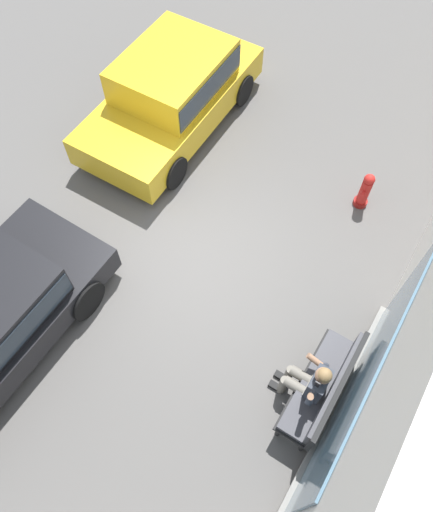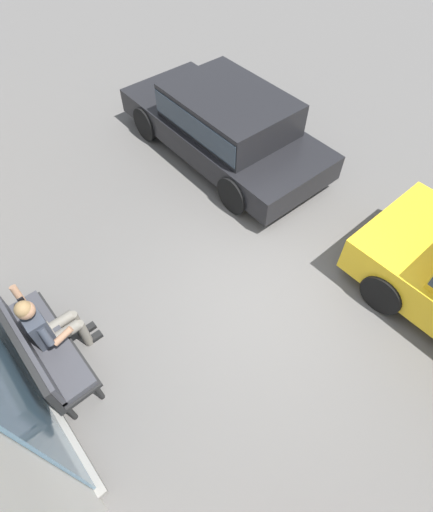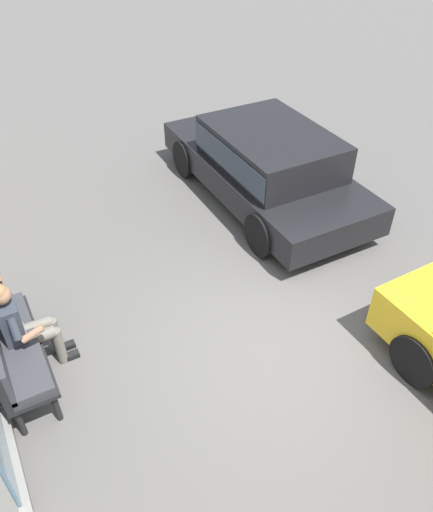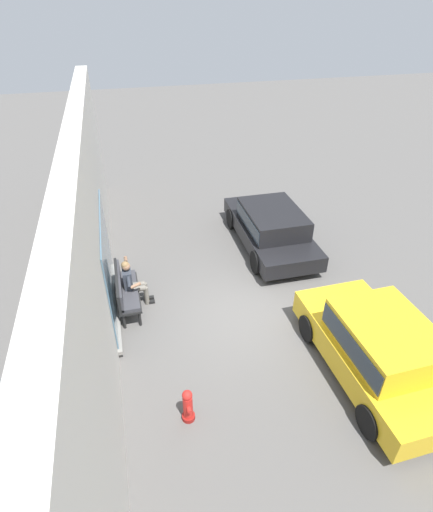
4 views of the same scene
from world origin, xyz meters
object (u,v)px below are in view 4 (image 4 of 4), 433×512
Objects in this scene: fire_hydrant at (188,406)px; person_on_phone at (132,282)px; bench at (124,289)px; parked_car_near at (380,347)px; parked_car_mid at (271,225)px.

person_on_phone is at bearing 10.86° from fire_hydrant.
bench is at bearing 114.25° from person_on_phone.
fire_hydrant is (-0.09, 4.12, -0.44)m from parked_car_near.
parked_car_near is at bearing -125.25° from bench.
bench is 3.80m from fire_hydrant.
parked_car_mid reaches higher than bench.
person_on_phone is 1.71× the size of fire_hydrant.
person_on_phone is 0.31× the size of parked_car_mid.
person_on_phone is at bearing -65.75° from bench.
bench is at bearing 14.50° from fire_hydrant.
parked_car_near is 5.14× the size of fire_hydrant.
parked_car_near is (-3.59, -5.07, 0.22)m from bench.
parked_car_mid is 6.81m from fire_hydrant.
person_on_phone is at bearing 112.17° from parked_car_mid.
parked_car_mid is 5.53× the size of fire_hydrant.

